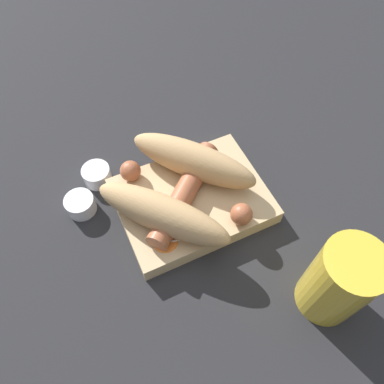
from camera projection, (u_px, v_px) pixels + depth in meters
name	position (u px, v px, depth m)	size (l,w,h in m)	color
ground_plane	(192.00, 205.00, 0.56)	(3.00, 3.00, 0.00)	#232326
food_tray	(192.00, 201.00, 0.55)	(0.21, 0.16, 0.03)	tan
bread_roll	(178.00, 186.00, 0.51)	(0.23, 0.24, 0.06)	tan
sausage	(184.00, 192.00, 0.52)	(0.15, 0.16, 0.03)	#9E5638
pickled_veggies	(172.00, 233.00, 0.50)	(0.07, 0.05, 0.00)	orange
condiment_cup_near	(97.00, 175.00, 0.58)	(0.04, 0.04, 0.03)	white
condiment_cup_far	(81.00, 205.00, 0.55)	(0.04, 0.04, 0.03)	white
drink_glass	(339.00, 282.00, 0.43)	(0.07, 0.07, 0.13)	gold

